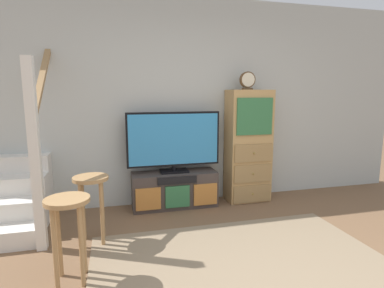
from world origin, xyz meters
name	(u,v)px	position (x,y,z in m)	size (l,w,h in m)	color
back_wall	(192,102)	(0.00, 2.46, 1.35)	(6.40, 0.12, 2.70)	#B2B7B2
area_rug	(246,268)	(0.00, 0.60, 0.01)	(2.60, 1.80, 0.01)	#847056
media_console	(175,189)	(-0.30, 2.19, 0.23)	(1.10, 0.38, 0.46)	#423833
television	(174,140)	(-0.30, 2.22, 0.88)	(1.20, 0.22, 0.78)	black
side_cabinet	(248,146)	(0.73, 2.20, 0.76)	(0.58, 0.38, 1.52)	tan
desk_clock	(248,81)	(0.69, 2.19, 1.64)	(0.21, 0.08, 0.23)	#4C3823
staircase	(9,190)	(-2.24, 2.20, 0.37)	(1.00, 1.36, 2.20)	silver
bar_stool_near	(68,220)	(-1.41, 0.78, 0.51)	(0.34, 0.34, 0.69)	#A37A4C
bar_stool_far	(91,193)	(-1.28, 1.42, 0.51)	(0.34, 0.34, 0.68)	#A37A4C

